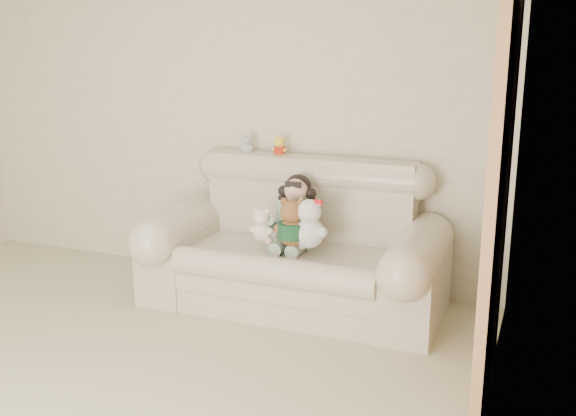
{
  "coord_description": "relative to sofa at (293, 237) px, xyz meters",
  "views": [
    {
      "loc": [
        2.48,
        -2.34,
        1.94
      ],
      "look_at": [
        0.82,
        1.9,
        0.75
      ],
      "focal_mm": 43.04,
      "sensor_mm": 36.0,
      "label": 1
    }
  ],
  "objects": [
    {
      "name": "brown_teddy",
      "position": [
        0.05,
        -0.15,
        0.18
      ],
      "size": [
        0.27,
        0.21,
        0.39
      ],
      "primitive_type": null,
      "rotation": [
        0.0,
        0.0,
        -0.09
      ],
      "color": "brown",
      "rests_on": "sofa"
    },
    {
      "name": "wall_right",
      "position": [
        1.43,
        -2.0,
        0.78
      ],
      "size": [
        0.0,
        5.0,
        5.0
      ],
      "primitive_type": "plane",
      "rotation": [
        1.57,
        0.0,
        -1.57
      ],
      "color": "beige",
      "rests_on": "ground"
    },
    {
      "name": "white_cat",
      "position": [
        0.17,
        -0.13,
        0.19
      ],
      "size": [
        0.32,
        0.28,
        0.41
      ],
      "primitive_type": null,
      "rotation": [
        0.0,
        0.0,
        0.38
      ],
      "color": "silver",
      "rests_on": "sofa"
    },
    {
      "name": "cream_teddy",
      "position": [
        -0.18,
        -0.12,
        0.12
      ],
      "size": [
        0.19,
        0.15,
        0.28
      ],
      "primitive_type": null,
      "rotation": [
        0.0,
        0.0,
        -0.1
      ],
      "color": "white",
      "rests_on": "sofa"
    },
    {
      "name": "sofa",
      "position": [
        0.0,
        0.0,
        0.0
      ],
      "size": [
        2.1,
        0.95,
        1.03
      ],
      "primitive_type": null,
      "color": "beige",
      "rests_on": "floor"
    },
    {
      "name": "yellow_mini_bear",
      "position": [
        -0.25,
        0.38,
        0.58
      ],
      "size": [
        0.11,
        0.09,
        0.17
      ],
      "primitive_type": null,
      "rotation": [
        0.0,
        0.0,
        -0.03
      ],
      "color": "yellow",
      "rests_on": "sofa"
    },
    {
      "name": "wall_back",
      "position": [
        -0.82,
        0.5,
        0.78
      ],
      "size": [
        4.5,
        0.0,
        4.5
      ],
      "primitive_type": "plane",
      "rotation": [
        1.57,
        0.0,
        0.0
      ],
      "color": "beige",
      "rests_on": "ground"
    },
    {
      "name": "grey_mini_plush",
      "position": [
        -0.52,
        0.36,
        0.58
      ],
      "size": [
        0.14,
        0.12,
        0.17
      ],
      "primitive_type": null,
      "rotation": [
        0.0,
        0.0,
        0.4
      ],
      "color": "#ADADB4",
      "rests_on": "sofa"
    },
    {
      "name": "seated_child",
      "position": [
        -0.01,
        0.08,
        0.17
      ],
      "size": [
        0.36,
        0.42,
        0.53
      ],
      "primitive_type": null,
      "rotation": [
        0.0,
        0.0,
        -0.1
      ],
      "color": "#2E6745",
      "rests_on": "sofa"
    },
    {
      "name": "door_panel",
      "position": [
        1.4,
        -0.6,
        0.54
      ],
      "size": [
        0.06,
        0.9,
        2.1
      ],
      "primitive_type": "cube",
      "color": "tan",
      "rests_on": "floor"
    }
  ]
}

